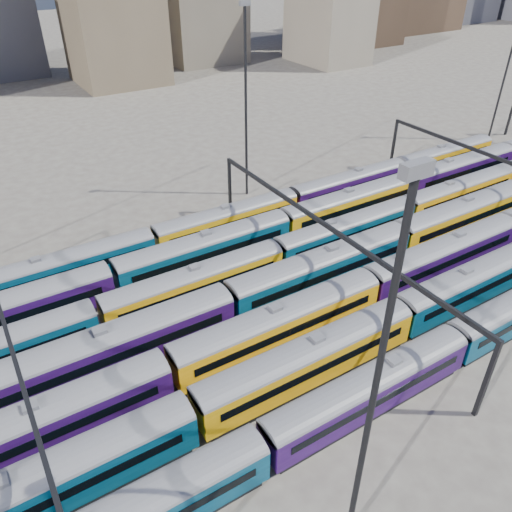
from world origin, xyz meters
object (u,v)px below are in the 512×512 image
rake_1 (401,314)px  rake_2 (280,321)px  mast_2 (376,385)px  rake_0 (369,387)px

rake_1 → rake_2: rake_2 is taller
rake_1 → mast_2: mast_2 is taller
rake_2 → mast_2: mast_2 is taller
rake_1 → rake_2: 11.37m
rake_0 → rake_1: 9.82m
rake_1 → mast_2: size_ratio=4.99×
rake_0 → rake_2: (-1.76, 10.00, 0.26)m
rake_1 → rake_2: size_ratio=0.84×
rake_0 → mast_2: bearing=-138.5°
rake_1 → rake_0: bearing=-149.4°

